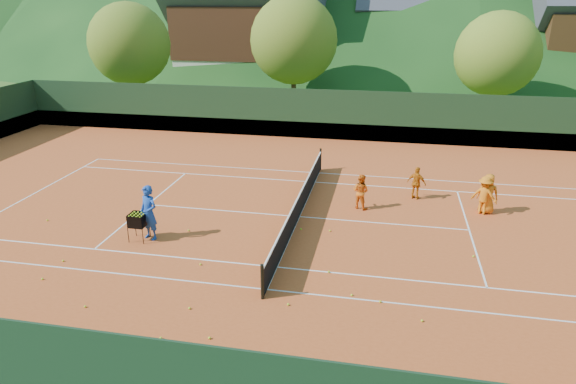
% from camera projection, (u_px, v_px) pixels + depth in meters
% --- Properties ---
extents(ground, '(400.00, 400.00, 0.00)m').
position_uv_depth(ground, '(299.00, 217.00, 20.16)').
color(ground, '#2F4E18').
rests_on(ground, ground).
extents(clay_court, '(40.00, 24.00, 0.02)m').
position_uv_depth(clay_court, '(299.00, 217.00, 20.16)').
color(clay_court, '#B8491D').
rests_on(clay_court, ground).
extents(coach, '(0.85, 0.70, 1.99)m').
position_uv_depth(coach, '(149.00, 213.00, 17.99)').
color(coach, '#1943A4').
rests_on(coach, clay_court).
extents(student_a, '(0.87, 0.79, 1.45)m').
position_uv_depth(student_a, '(361.00, 191.00, 20.73)').
color(student_a, orange).
rests_on(student_a, clay_court).
extents(student_b, '(0.89, 0.66, 1.41)m').
position_uv_depth(student_b, '(417.00, 183.00, 21.72)').
color(student_b, '#CC6D12').
rests_on(student_b, clay_court).
extents(student_c, '(0.86, 0.63, 1.62)m').
position_uv_depth(student_c, '(488.00, 194.00, 20.26)').
color(student_c, orange).
rests_on(student_c, clay_court).
extents(student_d, '(1.15, 0.93, 1.55)m').
position_uv_depth(student_d, '(484.00, 195.00, 20.18)').
color(student_d, orange).
rests_on(student_d, clay_court).
extents(tennis_ball_0, '(0.07, 0.07, 0.07)m').
position_uv_depth(tennis_ball_0, '(422.00, 321.00, 13.61)').
color(tennis_ball_0, '#B8E826').
rests_on(tennis_ball_0, clay_court).
extents(tennis_ball_2, '(0.07, 0.07, 0.07)m').
position_uv_depth(tennis_ball_2, '(330.00, 231.00, 18.87)').
color(tennis_ball_2, '#B8E826').
rests_on(tennis_ball_2, clay_court).
extents(tennis_ball_3, '(0.07, 0.07, 0.07)m').
position_uv_depth(tennis_ball_3, '(42.00, 279.00, 15.63)').
color(tennis_ball_3, '#B8E826').
rests_on(tennis_ball_3, clay_court).
extents(tennis_ball_4, '(0.07, 0.07, 0.07)m').
position_uv_depth(tennis_ball_4, '(63.00, 261.00, 16.71)').
color(tennis_ball_4, '#B8E826').
rests_on(tennis_ball_4, clay_court).
extents(tennis_ball_5, '(0.07, 0.07, 0.07)m').
position_uv_depth(tennis_ball_5, '(189.00, 230.00, 18.89)').
color(tennis_ball_5, '#B8E826').
rests_on(tennis_ball_5, clay_court).
extents(tennis_ball_6, '(0.07, 0.07, 0.07)m').
position_uv_depth(tennis_ball_6, '(161.00, 338.00, 12.91)').
color(tennis_ball_6, '#B8E826').
rests_on(tennis_ball_6, clay_court).
extents(tennis_ball_7, '(0.07, 0.07, 0.07)m').
position_uv_depth(tennis_ball_7, '(474.00, 256.00, 17.00)').
color(tennis_ball_7, '#B8E826').
rests_on(tennis_ball_7, clay_court).
extents(tennis_ball_8, '(0.07, 0.07, 0.07)m').
position_uv_depth(tennis_ball_8, '(301.00, 229.00, 18.99)').
color(tennis_ball_8, '#B8E826').
rests_on(tennis_ball_8, clay_court).
extents(tennis_ball_9, '(0.07, 0.07, 0.07)m').
position_uv_depth(tennis_ball_9, '(210.00, 338.00, 12.92)').
color(tennis_ball_9, '#B8E826').
rests_on(tennis_ball_9, clay_court).
extents(tennis_ball_10, '(0.07, 0.07, 0.07)m').
position_uv_depth(tennis_ball_10, '(41.00, 340.00, 12.82)').
color(tennis_ball_10, '#B8E826').
rests_on(tennis_ball_10, clay_court).
extents(tennis_ball_11, '(0.07, 0.07, 0.07)m').
position_uv_depth(tennis_ball_11, '(288.00, 304.00, 14.33)').
color(tennis_ball_11, '#B8E826').
rests_on(tennis_ball_11, clay_court).
extents(tennis_ball_13, '(0.07, 0.07, 0.07)m').
position_uv_depth(tennis_ball_13, '(200.00, 264.00, 16.48)').
color(tennis_ball_13, '#B8E826').
rests_on(tennis_ball_13, clay_court).
extents(tennis_ball_14, '(0.07, 0.07, 0.07)m').
position_uv_depth(tennis_ball_14, '(352.00, 295.00, 14.78)').
color(tennis_ball_14, '#B8E826').
rests_on(tennis_ball_14, clay_court).
extents(tennis_ball_15, '(0.07, 0.07, 0.07)m').
position_uv_depth(tennis_ball_15, '(85.00, 307.00, 14.23)').
color(tennis_ball_15, '#B8E826').
rests_on(tennis_ball_15, clay_court).
extents(tennis_ball_16, '(0.07, 0.07, 0.07)m').
position_uv_depth(tennis_ball_16, '(329.00, 272.00, 16.03)').
color(tennis_ball_16, '#B8E826').
rests_on(tennis_ball_16, clay_court).
extents(tennis_ball_17, '(0.07, 0.07, 0.07)m').
position_uv_depth(tennis_ball_17, '(380.00, 302.00, 14.46)').
color(tennis_ball_17, '#B8E826').
rests_on(tennis_ball_17, clay_court).
extents(tennis_ball_18, '(0.07, 0.07, 0.07)m').
position_uv_depth(tennis_ball_18, '(190.00, 308.00, 14.15)').
color(tennis_ball_18, '#B8E826').
rests_on(tennis_ball_18, clay_court).
extents(tennis_ball_19, '(0.07, 0.07, 0.07)m').
position_uv_depth(tennis_ball_19, '(47.00, 220.00, 19.75)').
color(tennis_ball_19, '#B8E826').
rests_on(tennis_ball_19, clay_court).
extents(court_lines, '(23.83, 11.03, 0.00)m').
position_uv_depth(court_lines, '(299.00, 217.00, 20.15)').
color(court_lines, white).
rests_on(court_lines, clay_court).
extents(tennis_net, '(0.10, 12.07, 1.10)m').
position_uv_depth(tennis_net, '(299.00, 205.00, 19.98)').
color(tennis_net, black).
rests_on(tennis_net, clay_court).
extents(perimeter_fence, '(40.40, 24.24, 3.00)m').
position_uv_depth(perimeter_fence, '(299.00, 187.00, 19.71)').
color(perimeter_fence, black).
rests_on(perimeter_fence, clay_court).
extents(ball_hopper, '(0.57, 0.57, 1.00)m').
position_uv_depth(ball_hopper, '(138.00, 220.00, 17.98)').
color(ball_hopper, black).
rests_on(ball_hopper, clay_court).
extents(chalet_left, '(13.80, 9.93, 12.92)m').
position_uv_depth(chalet_left, '(250.00, 26.00, 47.49)').
color(chalet_left, beige).
rests_on(chalet_left, ground).
extents(chalet_mid, '(12.65, 8.82, 11.45)m').
position_uv_depth(chalet_mid, '(425.00, 33.00, 48.47)').
color(chalet_mid, beige).
rests_on(chalet_mid, ground).
extents(tree_a, '(6.00, 6.00, 7.88)m').
position_uv_depth(tree_a, '(129.00, 44.00, 37.86)').
color(tree_a, '#41281A').
rests_on(tree_a, ground).
extents(tree_b, '(6.40, 6.40, 8.40)m').
position_uv_depth(tree_b, '(294.00, 40.00, 37.39)').
color(tree_b, '#412A1A').
rests_on(tree_b, ground).
extents(tree_c, '(5.60, 5.60, 7.35)m').
position_uv_depth(tree_c, '(497.00, 54.00, 34.15)').
color(tree_c, '#3F2719').
rests_on(tree_c, ground).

